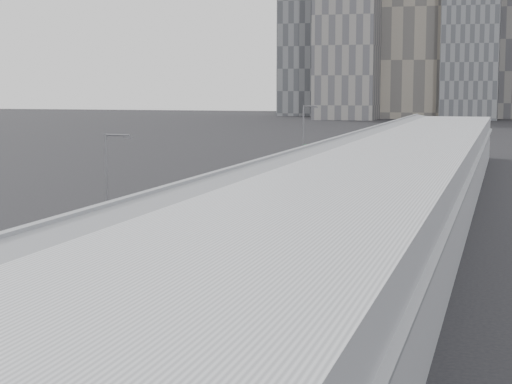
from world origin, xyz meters
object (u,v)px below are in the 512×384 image
at_px(bus_5, 312,186).
at_px(suv, 339,153).
at_px(bus_7, 356,163).
at_px(street_lamp_near, 109,185).
at_px(shipping_container, 313,155).
at_px(bus_3, 228,228).
at_px(bus_4, 266,203).
at_px(bus_6, 332,173).
at_px(bus_2, 153,258).
at_px(street_lamp_far, 305,136).

relative_size(bus_5, suv, 2.10).
height_order(bus_7, suv, bus_7).
bearing_deg(street_lamp_near, shipping_container, 91.65).
distance_m(bus_3, bus_4, 13.53).
relative_size(bus_3, bus_7, 1.07).
height_order(bus_3, bus_6, bus_3).
xyz_separation_m(bus_5, shipping_container, (-9.06, 41.47, -0.12)).
height_order(bus_5, bus_6, bus_5).
relative_size(bus_4, suv, 2.20).
distance_m(bus_3, bus_7, 55.31).
distance_m(bus_2, bus_5, 39.34).
height_order(bus_7, shipping_container, bus_7).
distance_m(street_lamp_near, suv, 85.97).
bearing_deg(bus_7, bus_6, -93.41).
height_order(bus_2, bus_5, bus_2).
bearing_deg(bus_4, street_lamp_far, 103.01).
distance_m(bus_4, bus_6, 28.19).
distance_m(street_lamp_far, suv, 30.21).
height_order(bus_5, bus_7, bus_7).
relative_size(bus_3, bus_5, 1.07).
bearing_deg(bus_2, street_lamp_near, 136.56).
bearing_deg(bus_2, suv, 99.20).
xyz_separation_m(bus_6, shipping_container, (-8.44, 27.72, -0.09)).
height_order(bus_2, bus_7, bus_2).
bearing_deg(bus_6, street_lamp_near, -98.65).
height_order(bus_3, street_lamp_near, street_lamp_near).
bearing_deg(bus_7, bus_2, -91.85).
bearing_deg(bus_6, bus_5, -88.25).
height_order(bus_4, bus_5, bus_4).
distance_m(bus_2, shipping_container, 81.24).
distance_m(bus_2, suv, 93.17).
bearing_deg(street_lamp_far, bus_2, -84.91).
xyz_separation_m(bus_6, suv, (-6.87, 39.83, -0.66)).
height_order(bus_3, shipping_container, bus_3).
relative_size(bus_6, street_lamp_near, 1.43).
distance_m(street_lamp_near, shipping_container, 73.88).
relative_size(bus_5, shipping_container, 1.87).
relative_size(shipping_container, suv, 1.12).
distance_m(bus_2, street_lamp_far, 63.43).
xyz_separation_m(bus_4, shipping_container, (-8.29, 55.90, -0.20)).
xyz_separation_m(bus_2, suv, (-6.80, 92.92, -0.76)).
distance_m(bus_4, bus_7, 41.81).
bearing_deg(street_lamp_far, bus_6, -60.33).
bearing_deg(suv, street_lamp_near, -72.87).
height_order(bus_3, bus_4, bus_3).
bearing_deg(suv, shipping_container, -80.61).
distance_m(bus_6, bus_7, 13.63).
relative_size(bus_5, bus_7, 1.00).
height_order(bus_3, street_lamp_far, street_lamp_far).
xyz_separation_m(bus_6, bus_7, (0.49, 13.62, 0.04)).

